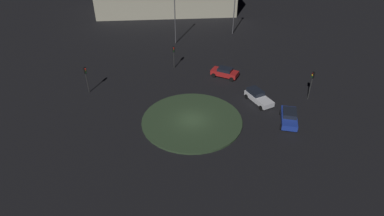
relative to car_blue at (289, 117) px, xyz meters
The scene contains 10 objects.
ground_plane 12.02m from the car_blue, 88.68° to the right, with size 118.06×118.06×0.00m, color black.
roundabout_island 12.02m from the car_blue, 88.68° to the right, with size 12.59×12.59×0.22m, color #2D4228.
car_blue is the anchor object (origin of this frame).
car_white 5.64m from the car_blue, 145.11° to the right, with size 4.71×3.73×1.54m.
car_red 13.80m from the car_blue, 147.22° to the right, with size 3.29×4.45×1.49m.
traffic_light_southwest 27.76m from the car_blue, 102.58° to the right, with size 0.36×0.39×3.95m.
traffic_light_west 21.18m from the car_blue, 132.46° to the right, with size 0.38×0.34×3.73m.
traffic_light_north 7.12m from the car_blue, 145.96° to the left, with size 0.36×0.39×4.23m.
streetlamp_west 30.11m from the car_blue, 146.71° to the right, with size 0.54×0.54×9.72m.
streetlamp_west_near 31.09m from the car_blue, behind, with size 0.57×0.57×9.22m.
Camera 1 is at (32.44, 1.50, 23.77)m, focal length 30.00 mm.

